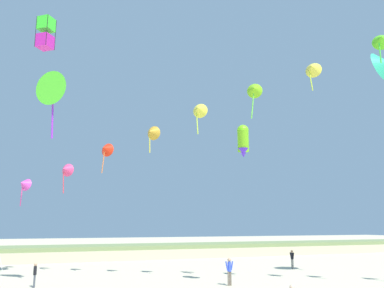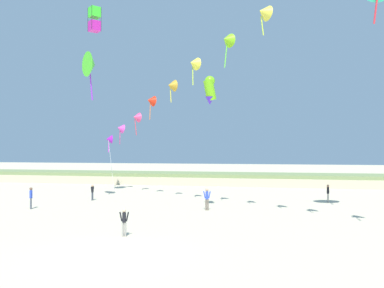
# 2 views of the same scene
# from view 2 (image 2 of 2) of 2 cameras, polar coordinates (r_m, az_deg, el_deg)

# --- Properties ---
(ground_plane) EXTENTS (240.00, 240.00, 0.00)m
(ground_plane) POSITION_cam_2_polar(r_m,az_deg,el_deg) (19.80, -11.38, -14.88)
(ground_plane) COLOR beige
(dune_ridge) EXTENTS (120.00, 8.23, 1.54)m
(dune_ridge) POSITION_cam_2_polar(r_m,az_deg,el_deg) (57.39, 4.54, -4.87)
(dune_ridge) COLOR beige
(dune_ridge) RESTS_ON ground
(person_near_right) EXTENTS (0.61, 0.24, 1.75)m
(person_near_right) POSITION_cam_2_polar(r_m,az_deg,el_deg) (32.60, 2.11, -7.53)
(person_near_right) COLOR #726656
(person_near_right) RESTS_ON ground
(person_mid_center) EXTENTS (0.39, 0.57, 1.76)m
(person_mid_center) POSITION_cam_2_polar(r_m,az_deg,el_deg) (35.78, -21.67, -6.86)
(person_mid_center) COLOR #474C56
(person_mid_center) RESTS_ON ground
(person_far_left) EXTENTS (0.55, 0.21, 1.56)m
(person_far_left) POSITION_cam_2_polar(r_m,az_deg,el_deg) (23.19, -9.50, -10.52)
(person_far_left) COLOR gray
(person_far_left) RESTS_ON ground
(person_far_right) EXTENTS (0.21, 0.53, 1.51)m
(person_far_right) POSITION_cam_2_polar(r_m,az_deg,el_deg) (40.00, -13.81, -6.46)
(person_far_right) COLOR #474C56
(person_far_right) RESTS_ON ground
(person_far_center) EXTENTS (0.22, 0.58, 1.64)m
(person_far_center) POSITION_cam_2_polar(r_m,az_deg,el_deg) (39.26, 18.54, -6.43)
(person_far_center) COLOR gray
(person_far_center) RESTS_ON ground
(kite_banner_string) EXTENTS (29.90, 30.39, 18.17)m
(kite_banner_string) POSITION_cam_2_polar(r_m,az_deg,el_deg) (35.09, 0.56, 10.97)
(kite_banner_string) COLOR purple
(large_kite_low_lead) EXTENTS (1.22, 1.36, 2.20)m
(large_kite_low_lead) POSITION_cam_2_polar(r_m,az_deg,el_deg) (31.27, 2.52, 7.71)
(large_kite_low_lead) COLOR #72CC1B
(large_kite_mid_trail) EXTENTS (2.29, 2.08, 4.49)m
(large_kite_mid_trail) POSITION_cam_2_polar(r_m,az_deg,el_deg) (39.50, -13.99, 10.75)
(large_kite_mid_trail) COLOR #51DC2B
(large_kite_high_solo) EXTENTS (1.41, 1.41, 2.38)m
(large_kite_high_solo) POSITION_cam_2_polar(r_m,az_deg,el_deg) (43.05, -13.53, 16.64)
(large_kite_high_solo) COLOR #C7219F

